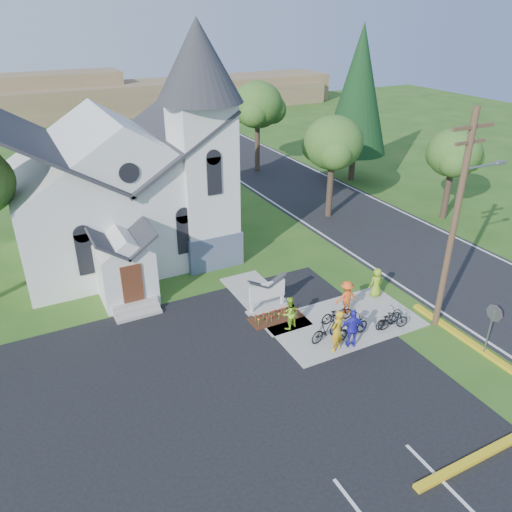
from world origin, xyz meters
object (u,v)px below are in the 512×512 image
cyclist_1 (289,313)px  cyclist_4 (376,282)px  bike_0 (337,313)px  utility_pole (457,217)px  stop_sign (493,320)px  bike_4 (388,318)px  cyclist_2 (353,329)px  bike_2 (352,327)px  bike_3 (393,320)px  cyclist_3 (346,297)px  church_sign (267,291)px  cyclist_0 (337,331)px  bike_1 (327,329)px

cyclist_1 → cyclist_4: 5.44m
bike_0 → utility_pole: bearing=-116.0°
stop_sign → bike_4: stop_sign is taller
cyclist_1 → cyclist_4: size_ratio=1.03×
cyclist_2 → bike_2: 0.83m
cyclist_2 → bike_3: cyclist_2 is taller
cyclist_1 → bike_3: cyclist_1 is taller
bike_2 → bike_3: (2.04, -0.37, -0.02)m
cyclist_1 → cyclist_3: bearing=159.9°
bike_2 → cyclist_3: 2.01m
utility_pole → bike_2: bearing=167.9°
bike_0 → bike_4: 2.34m
church_sign → bike_0: size_ratio=1.33×
cyclist_0 → cyclist_2: (0.75, -0.09, -0.07)m
bike_3 → cyclist_3: bearing=39.2°
cyclist_0 → cyclist_4: size_ratio=1.25×
utility_pole → cyclist_2: 6.48m
bike_0 → bike_3: 2.57m
stop_sign → bike_1: (-5.48, 3.95, -1.20)m
utility_pole → cyclist_1: utility_pole is taller
utility_pole → bike_3: 5.40m
cyclist_1 → bike_1: bearing=106.5°
church_sign → bike_2: church_sign is taller
church_sign → bike_1: (1.15, -3.45, -0.44)m
cyclist_2 → bike_1: bearing=-30.4°
church_sign → bike_0: 3.50m
cyclist_3 → bike_4: 2.15m
cyclist_3 → bike_2: bearing=68.4°
bike_2 → cyclist_4: (3.23, 2.31, 0.30)m
bike_2 → bike_0: bearing=-11.6°
stop_sign → cyclist_0: (-5.53, 3.15, -0.74)m
bike_4 → bike_3: bearing=-179.5°
utility_pole → bike_2: size_ratio=5.43×
cyclist_1 → bike_3: bearing=134.4°
cyclist_2 → cyclist_4: (3.68, 2.87, -0.13)m
bike_1 → cyclist_4: bearing=-75.3°
bike_4 → cyclist_0: bearing=87.2°
stop_sign → bike_1: 6.86m
utility_pole → bike_2: 6.54m
cyclist_3 → bike_3: 2.42m
cyclist_1 → bike_4: cyclist_1 is taller
bike_1 → cyclist_4: (4.38, 1.97, 0.25)m
cyclist_2 → bike_4: (2.43, 0.48, -0.49)m
utility_pole → cyclist_2: size_ratio=5.46×
utility_pole → bike_3: bearing=166.4°
utility_pole → cyclist_3: bearing=141.5°
bike_0 → cyclist_4: size_ratio=1.05×
bike_1 → stop_sign: bearing=-135.3°
cyclist_0 → stop_sign: bearing=130.6°
cyclist_0 → cyclist_2: bearing=153.4°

